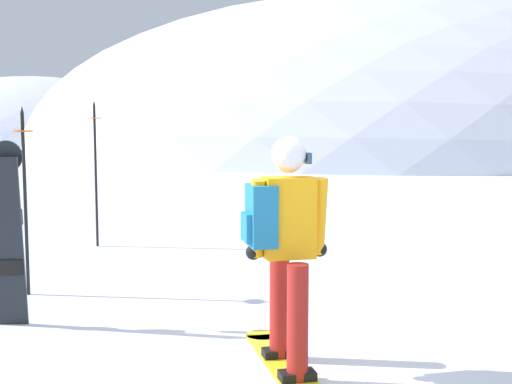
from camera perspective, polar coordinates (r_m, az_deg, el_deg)
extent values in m
plane|color=white|center=(4.88, 0.33, -15.87)|extent=(300.00, 300.00, 0.00)
ellipsoid|color=silver|center=(41.40, 10.09, 3.43)|extent=(41.11, 37.00, 17.89)
ellipsoid|color=silver|center=(58.34, -18.29, 3.95)|extent=(24.41, 21.97, 10.85)
cube|color=yellow|center=(5.09, 2.71, -14.77)|extent=(0.58, 1.58, 0.02)
cylinder|color=yellow|center=(5.80, 0.55, -12.12)|extent=(0.28, 0.28, 0.02)
cube|color=black|center=(5.29, 1.98, -13.45)|extent=(0.27, 0.19, 0.06)
cube|color=black|center=(4.86, 3.52, -15.28)|extent=(0.27, 0.19, 0.06)
cylinder|color=maroon|center=(5.18, 2.00, -9.49)|extent=(0.15, 0.15, 0.82)
cylinder|color=maroon|center=(4.74, 3.55, -10.99)|extent=(0.15, 0.15, 0.82)
cube|color=#F4A314|center=(4.81, 2.78, -2.17)|extent=(0.40, 0.29, 0.58)
cylinder|color=#F4A314|center=(4.75, 0.11, -2.26)|extent=(0.13, 0.19, 0.57)
cylinder|color=#F4A314|center=(4.88, 5.38, -2.07)|extent=(0.13, 0.19, 0.57)
sphere|color=black|center=(4.83, -0.23, -5.14)|extent=(0.11, 0.11, 0.11)
sphere|color=black|center=(4.96, 5.43, -4.86)|extent=(0.11, 0.11, 0.11)
cube|color=teal|center=(4.75, 0.46, -2.01)|extent=(0.23, 0.31, 0.44)
cube|color=teal|center=(4.74, -0.71, -3.01)|extent=(0.10, 0.21, 0.20)
sphere|color=beige|center=(4.77, 2.81, 2.89)|extent=(0.21, 0.21, 0.21)
sphere|color=silver|center=(4.76, 2.81, 3.25)|extent=(0.25, 0.25, 0.25)
cube|color=navy|center=(4.80, 4.30, 2.91)|extent=(0.06, 0.17, 0.08)
cube|color=black|center=(6.30, -20.39, -4.07)|extent=(0.28, 0.18, 1.51)
cylinder|color=black|center=(6.29, -20.43, 2.86)|extent=(0.28, 0.05, 0.28)
cube|color=black|center=(6.29, -20.38, -2.05)|extent=(0.25, 0.08, 0.15)
cube|color=black|center=(6.37, -20.23, -5.97)|extent=(0.25, 0.08, 0.15)
cylinder|color=black|center=(7.37, -18.99, -1.07)|extent=(0.04, 0.04, 1.90)
cylinder|color=orange|center=(7.32, -19.20, 4.91)|extent=(0.20, 0.20, 0.02)
cone|color=black|center=(7.32, -19.26, 6.63)|extent=(0.04, 0.04, 0.08)
cylinder|color=black|center=(9.98, -13.44, 1.29)|extent=(0.04, 0.04, 2.04)
cylinder|color=orange|center=(9.95, -13.56, 6.12)|extent=(0.20, 0.20, 0.02)
cone|color=black|center=(9.95, -13.59, 7.39)|extent=(0.04, 0.04, 0.08)
ellipsoid|color=#282628|center=(10.13, 2.38, -4.31)|extent=(0.77, 0.65, 0.54)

